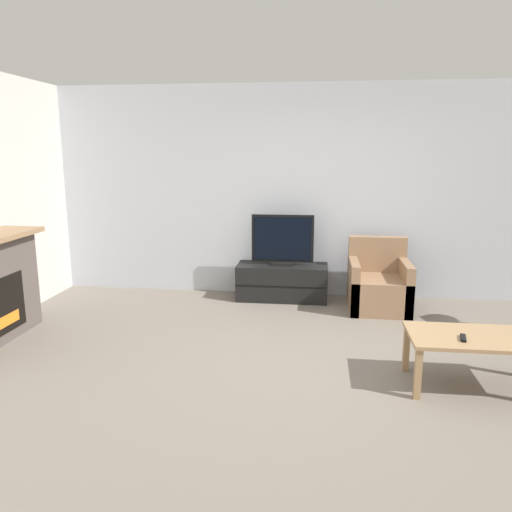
{
  "coord_description": "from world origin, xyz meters",
  "views": [
    {
      "loc": [
        -0.06,
        -4.09,
        1.87
      ],
      "look_at": [
        -0.64,
        0.7,
        0.85
      ],
      "focal_mm": 35.0,
      "sensor_mm": 36.0,
      "label": 1
    }
  ],
  "objects_px": {
    "armchair": "(378,286)",
    "remote": "(463,338)",
    "tv": "(283,242)",
    "coffee_table": "(474,342)",
    "tv_stand": "(282,282)"
  },
  "relations": [
    {
      "from": "armchair",
      "to": "remote",
      "type": "relative_size",
      "value": 5.38
    },
    {
      "from": "tv",
      "to": "remote",
      "type": "bearing_deg",
      "value": -56.19
    },
    {
      "from": "tv",
      "to": "coffee_table",
      "type": "height_order",
      "value": "tv"
    },
    {
      "from": "tv_stand",
      "to": "tv",
      "type": "xyz_separation_m",
      "value": [
        0.0,
        -0.0,
        0.53
      ]
    },
    {
      "from": "tv",
      "to": "coffee_table",
      "type": "relative_size",
      "value": 0.76
    },
    {
      "from": "armchair",
      "to": "tv",
      "type": "bearing_deg",
      "value": 168.15
    },
    {
      "from": "coffee_table",
      "to": "remote",
      "type": "xyz_separation_m",
      "value": [
        -0.11,
        -0.09,
        0.06
      ]
    },
    {
      "from": "remote",
      "to": "coffee_table",
      "type": "bearing_deg",
      "value": 49.54
    },
    {
      "from": "tv_stand",
      "to": "coffee_table",
      "type": "xyz_separation_m",
      "value": [
        1.68,
        -2.26,
        0.16
      ]
    },
    {
      "from": "remote",
      "to": "tv",
      "type": "bearing_deg",
      "value": 135.89
    },
    {
      "from": "armchair",
      "to": "remote",
      "type": "height_order",
      "value": "armchair"
    },
    {
      "from": "coffee_table",
      "to": "armchair",
      "type": "bearing_deg",
      "value": 104.24
    },
    {
      "from": "tv_stand",
      "to": "armchair",
      "type": "relative_size",
      "value": 1.37
    },
    {
      "from": "coffee_table",
      "to": "tv",
      "type": "bearing_deg",
      "value": 126.76
    },
    {
      "from": "tv",
      "to": "armchair",
      "type": "distance_m",
      "value": 1.29
    }
  ]
}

